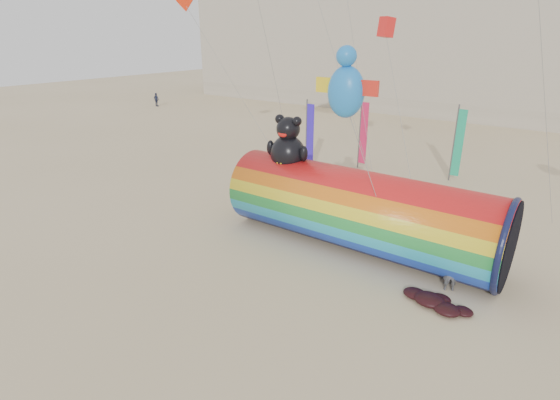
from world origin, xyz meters
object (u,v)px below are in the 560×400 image
Objects in this scene: kite_handler at (451,273)px; fabric_bundle at (435,302)px; hotel_building at (402,26)px; windsock_assembly at (359,208)px.

fabric_bundle is (-0.10, -1.39, -0.61)m from kite_handler.
fabric_bundle is (20.01, -44.92, -10.14)m from hotel_building.
hotel_building is 23.06× the size of fabric_bundle.
windsock_assembly is (15.40, -42.22, -8.35)m from hotel_building.
kite_handler reaches higher than fabric_bundle.
kite_handler is at bearing -65.20° from hotel_building.
windsock_assembly reaches higher than fabric_bundle.
kite_handler is (4.70, -1.31, -1.19)m from windsock_assembly.
hotel_building is at bearing 110.05° from windsock_assembly.
hotel_building is 48.88m from kite_handler.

